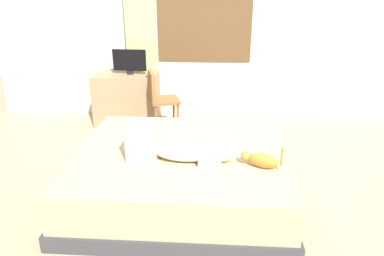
{
  "coord_description": "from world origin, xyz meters",
  "views": [
    {
      "loc": [
        0.16,
        -3.01,
        1.91
      ],
      "look_at": [
        -0.04,
        0.14,
        0.63
      ],
      "focal_mm": 32.71,
      "sensor_mm": 36.0,
      "label": 1
    }
  ],
  "objects_px": {
    "person_lying": "(175,147)",
    "tv_monitor": "(130,61)",
    "desk": "(127,99)",
    "chair_by_desk": "(159,97)",
    "cat": "(261,160)",
    "bed": "(180,173)",
    "cup": "(151,73)"
  },
  "relations": [
    {
      "from": "person_lying",
      "to": "tv_monitor",
      "type": "distance_m",
      "value": 2.3
    },
    {
      "from": "bed",
      "to": "tv_monitor",
      "type": "bearing_deg",
      "value": 115.1
    },
    {
      "from": "person_lying",
      "to": "cup",
      "type": "xyz_separation_m",
      "value": [
        -0.55,
        1.97,
        0.19
      ]
    },
    {
      "from": "person_lying",
      "to": "chair_by_desk",
      "type": "xyz_separation_m",
      "value": [
        -0.41,
        1.75,
        -0.08
      ]
    },
    {
      "from": "person_lying",
      "to": "cat",
      "type": "height_order",
      "value": "person_lying"
    },
    {
      "from": "tv_monitor",
      "to": "cup",
      "type": "bearing_deg",
      "value": -21.45
    },
    {
      "from": "tv_monitor",
      "to": "chair_by_desk",
      "type": "xyz_separation_m",
      "value": [
        0.47,
        -0.35,
        -0.41
      ]
    },
    {
      "from": "tv_monitor",
      "to": "cup",
      "type": "distance_m",
      "value": 0.37
    },
    {
      "from": "cat",
      "to": "tv_monitor",
      "type": "xyz_separation_m",
      "value": [
        -1.62,
        2.2,
        0.38
      ]
    },
    {
      "from": "desk",
      "to": "chair_by_desk",
      "type": "bearing_deg",
      "value": -32.88
    },
    {
      "from": "cup",
      "to": "person_lying",
      "type": "bearing_deg",
      "value": -74.33
    },
    {
      "from": "person_lying",
      "to": "desk",
      "type": "relative_size",
      "value": 1.04
    },
    {
      "from": "desk",
      "to": "tv_monitor",
      "type": "relative_size",
      "value": 1.87
    },
    {
      "from": "desk",
      "to": "cup",
      "type": "bearing_deg",
      "value": -17.84
    },
    {
      "from": "desk",
      "to": "tv_monitor",
      "type": "bearing_deg",
      "value": -0.0
    },
    {
      "from": "person_lying",
      "to": "chair_by_desk",
      "type": "height_order",
      "value": "chair_by_desk"
    },
    {
      "from": "person_lying",
      "to": "chair_by_desk",
      "type": "relative_size",
      "value": 1.09
    },
    {
      "from": "desk",
      "to": "chair_by_desk",
      "type": "distance_m",
      "value": 0.65
    },
    {
      "from": "desk",
      "to": "tv_monitor",
      "type": "distance_m",
      "value": 0.56
    },
    {
      "from": "tv_monitor",
      "to": "cup",
      "type": "height_order",
      "value": "tv_monitor"
    },
    {
      "from": "person_lying",
      "to": "chair_by_desk",
      "type": "bearing_deg",
      "value": 103.03
    },
    {
      "from": "person_lying",
      "to": "bed",
      "type": "bearing_deg",
      "value": 80.25
    },
    {
      "from": "bed",
      "to": "cup",
      "type": "relative_size",
      "value": 23.42
    },
    {
      "from": "cat",
      "to": "desk",
      "type": "relative_size",
      "value": 0.38
    },
    {
      "from": "tv_monitor",
      "to": "cat",
      "type": "bearing_deg",
      "value": -53.64
    },
    {
      "from": "person_lying",
      "to": "cup",
      "type": "bearing_deg",
      "value": 105.67
    },
    {
      "from": "bed",
      "to": "tv_monitor",
      "type": "distance_m",
      "value": 2.23
    },
    {
      "from": "tv_monitor",
      "to": "chair_by_desk",
      "type": "relative_size",
      "value": 0.56
    },
    {
      "from": "cat",
      "to": "tv_monitor",
      "type": "relative_size",
      "value": 0.71
    },
    {
      "from": "person_lying",
      "to": "desk",
      "type": "xyz_separation_m",
      "value": [
        -0.94,
        2.1,
        -0.22
      ]
    },
    {
      "from": "desk",
      "to": "cat",
      "type": "bearing_deg",
      "value": -52.48
    },
    {
      "from": "bed",
      "to": "person_lying",
      "type": "relative_size",
      "value": 2.12
    }
  ]
}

